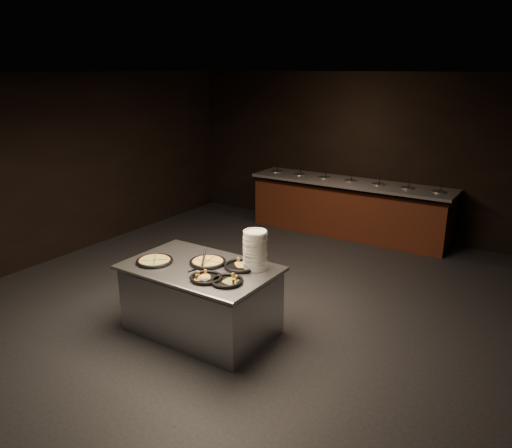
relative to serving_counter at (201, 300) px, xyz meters
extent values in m
cube|color=black|center=(0.03, 0.71, -0.40)|extent=(7.00, 8.00, 0.01)
cube|color=black|center=(0.03, 0.71, 2.51)|extent=(7.00, 8.00, 0.01)
cube|color=black|center=(0.03, 4.71, 1.06)|extent=(7.00, 0.01, 2.90)
cube|color=black|center=(-3.48, 0.71, 1.06)|extent=(0.01, 8.00, 2.90)
cube|color=#4C1F12|center=(0.03, 4.28, 0.03)|extent=(3.60, 0.75, 0.85)
cube|color=slate|center=(0.03, 4.28, 0.58)|extent=(3.70, 0.83, 0.05)
cube|color=#3B180D|center=(0.03, 4.28, -0.35)|extent=(3.60, 0.69, 0.08)
cylinder|color=silver|center=(-1.52, 4.28, 0.59)|extent=(0.22, 0.22, 0.08)
cylinder|color=#58722D|center=(-1.52, 4.28, 0.61)|extent=(0.19, 0.19, 0.02)
cylinder|color=black|center=(-1.49, 4.26, 0.70)|extent=(0.04, 0.10, 0.19)
cylinder|color=silver|center=(-1.01, 4.28, 0.59)|extent=(0.22, 0.22, 0.08)
cylinder|color=#58722D|center=(-1.01, 4.28, 0.61)|extent=(0.19, 0.19, 0.02)
cylinder|color=black|center=(-0.98, 4.26, 0.70)|extent=(0.04, 0.10, 0.19)
cylinder|color=silver|center=(-0.49, 4.28, 0.59)|extent=(0.22, 0.22, 0.08)
cylinder|color=#58722D|center=(-0.49, 4.28, 0.61)|extent=(0.19, 0.19, 0.02)
cylinder|color=black|center=(-0.46, 4.26, 0.70)|extent=(0.04, 0.10, 0.19)
cylinder|color=silver|center=(0.03, 4.28, 0.59)|extent=(0.22, 0.22, 0.08)
cylinder|color=#58722D|center=(0.03, 4.28, 0.61)|extent=(0.19, 0.19, 0.02)
cylinder|color=black|center=(0.06, 4.26, 0.70)|extent=(0.04, 0.10, 0.19)
cylinder|color=silver|center=(0.54, 4.28, 0.59)|extent=(0.22, 0.22, 0.08)
cylinder|color=#58722D|center=(0.54, 4.28, 0.61)|extent=(0.19, 0.19, 0.02)
cylinder|color=black|center=(0.57, 4.26, 0.70)|extent=(0.04, 0.10, 0.19)
cylinder|color=silver|center=(1.06, 4.28, 0.59)|extent=(0.22, 0.22, 0.08)
cylinder|color=#58722D|center=(1.06, 4.28, 0.61)|extent=(0.19, 0.19, 0.02)
cylinder|color=black|center=(1.09, 4.26, 0.70)|extent=(0.04, 0.10, 0.19)
cylinder|color=silver|center=(1.58, 4.28, 0.59)|extent=(0.22, 0.22, 0.08)
cylinder|color=#58722D|center=(1.58, 4.28, 0.61)|extent=(0.19, 0.19, 0.02)
cylinder|color=black|center=(1.61, 4.26, 0.70)|extent=(0.04, 0.10, 0.19)
cube|color=silver|center=(0.00, 0.00, -0.03)|extent=(1.64, 1.02, 0.73)
cube|color=silver|center=(0.00, 0.00, 0.40)|extent=(1.72, 1.10, 0.04)
cylinder|color=silver|center=(0.00, -0.54, 0.40)|extent=(1.71, 0.07, 0.04)
cylinder|color=silver|center=(0.56, 0.28, 0.64)|extent=(0.26, 0.26, 0.44)
cylinder|color=black|center=(-0.51, -0.19, 0.43)|extent=(0.40, 0.40, 0.01)
torus|color=black|center=(-0.51, -0.19, 0.44)|extent=(0.43, 0.43, 0.04)
torus|color=olive|center=(-0.51, -0.19, 0.45)|extent=(0.36, 0.36, 0.03)
cylinder|color=tan|center=(-0.51, -0.19, 0.44)|extent=(0.32, 0.32, 0.02)
cube|color=black|center=(-0.51, -0.19, 0.45)|extent=(0.21, 0.25, 0.00)
cube|color=black|center=(-0.51, -0.19, 0.45)|extent=(0.25, 0.21, 0.00)
cylinder|color=black|center=(0.02, 0.11, 0.43)|extent=(0.40, 0.40, 0.01)
torus|color=black|center=(0.02, 0.11, 0.44)|extent=(0.42, 0.42, 0.04)
torus|color=olive|center=(0.02, 0.11, 0.45)|extent=(0.36, 0.36, 0.03)
cylinder|color=#E5CD53|center=(0.02, 0.11, 0.44)|extent=(0.32, 0.32, 0.02)
cube|color=black|center=(0.02, 0.11, 0.45)|extent=(0.07, 0.31, 0.00)
cube|color=black|center=(0.02, 0.11, 0.45)|extent=(0.31, 0.07, 0.00)
cylinder|color=black|center=(0.41, 0.23, 0.43)|extent=(0.37, 0.37, 0.01)
torus|color=black|center=(0.41, 0.23, 0.44)|extent=(0.40, 0.40, 0.04)
cylinder|color=black|center=(0.29, -0.25, 0.43)|extent=(0.33, 0.33, 0.01)
torus|color=black|center=(0.29, -0.25, 0.44)|extent=(0.35, 0.35, 0.04)
cylinder|color=black|center=(0.52, -0.20, 0.43)|extent=(0.33, 0.33, 0.01)
torus|color=black|center=(0.52, -0.20, 0.44)|extent=(0.35, 0.35, 0.04)
cube|color=silver|center=(-0.07, 0.18, 0.44)|extent=(0.15, 0.15, 0.00)
cylinder|color=black|center=(0.03, 0.04, 0.53)|extent=(0.12, 0.20, 0.15)
cylinder|color=silver|center=(-0.02, 0.11, 0.48)|extent=(0.06, 0.10, 0.09)
cube|color=silver|center=(0.30, -0.30, 0.44)|extent=(0.11, 0.09, 0.00)
cylinder|color=black|center=(0.16, -0.29, 0.51)|extent=(0.19, 0.04, 0.11)
cylinder|color=silver|center=(0.23, -0.29, 0.47)|extent=(0.10, 0.02, 0.07)
camera|label=1|loc=(3.37, -4.06, 2.57)|focal=35.00mm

